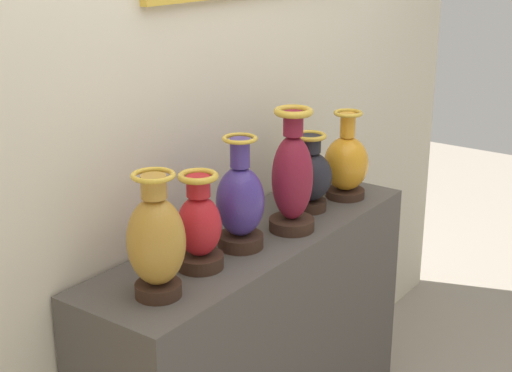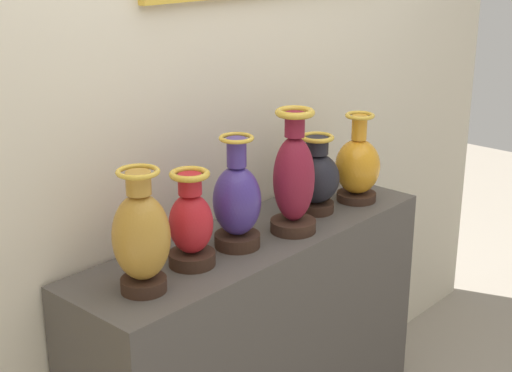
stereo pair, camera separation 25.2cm
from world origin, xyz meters
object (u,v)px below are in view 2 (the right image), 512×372
Objects in this scene: vase_burgundy at (294,179)px; vase_onyx at (316,178)px; vase_crimson at (191,224)px; vase_amber at (358,166)px; vase_ochre at (141,237)px; vase_indigo at (237,202)px.

vase_onyx is at bearing 16.44° from vase_burgundy.
vase_onyx is (0.63, 0.00, -0.00)m from vase_crimson.
vase_amber reaches higher than vase_onyx.
vase_amber is at bearing -0.80° from vase_ochre.
vase_ochre is at bearing -178.12° from vase_onyx.
vase_indigo is at bearing 166.88° from vase_burgundy.
vase_indigo is at bearing -1.64° from vase_crimson.
vase_onyx is 0.85× the size of vase_amber.
vase_indigo is 0.23m from vase_burgundy.
vase_burgundy reaches higher than vase_crimson.
vase_ochre reaches higher than vase_crimson.
vase_indigo is 1.10× the size of vase_amber.
vase_burgundy is at bearing -7.80° from vase_crimson.
vase_indigo reaches higher than vase_crimson.
vase_onyx is 0.21m from vase_amber.
vase_crimson is 0.90× the size of vase_amber.
vase_ochre is 1.04m from vase_amber.
vase_burgundy is (0.22, -0.05, 0.03)m from vase_indigo.
vase_burgundy is 1.26× the size of vase_amber.
vase_indigo reaches higher than vase_amber.
vase_ochre is 0.98× the size of vase_indigo.
vase_indigo reaches higher than vase_onyx.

